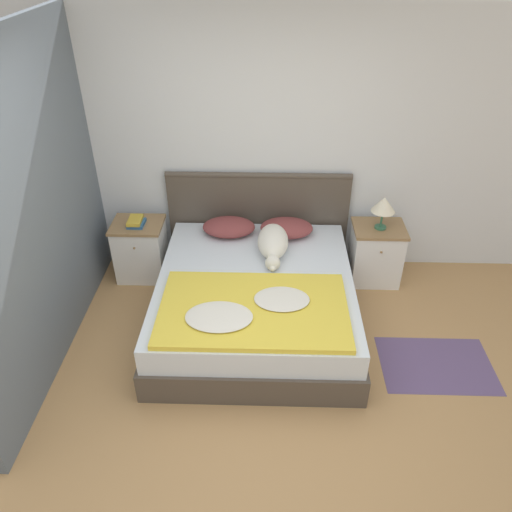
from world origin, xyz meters
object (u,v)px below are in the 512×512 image
Objects in this scene: nightstand_left at (141,250)px; bed at (255,301)px; nightstand_right at (376,253)px; pillow_right at (287,228)px; dog at (273,243)px; pillow_left at (229,227)px; book_stack at (136,222)px; table_lamp at (384,205)px.

bed is at bearing -31.12° from nightstand_left.
pillow_right reaches higher than nightstand_right.
dog reaches higher than nightstand_right.
bed is 0.85m from pillow_left.
pillow_left is 2.45× the size of book_stack.
table_lamp is at bearing 15.61° from dog.
nightstand_left is at bearing 148.88° from bed.
pillow_left is 0.57m from pillow_right.
bed is 5.80× the size of table_lamp.
nightstand_right is 0.94m from pillow_right.
pillow_left reaches higher than nightstand_right.
table_lamp is at bearing 30.58° from bed.
pillow_left is at bearing 178.81° from table_lamp.
nightstand_left is 2.37m from nightstand_right.
bed is 2.63× the size of dog.
nightstand_left is 2.92× the size of book_stack.
pillow_right is 1.55× the size of table_lamp.
nightstand_left is 0.84× the size of dog.
dog is 2.20× the size of table_lamp.
book_stack is 0.63× the size of table_lamp.
nightstand_right is 2.39m from book_stack.
nightstand_left is 0.34m from book_stack.
pillow_right is (0.28, 0.73, 0.33)m from bed.
bed is 3.13× the size of nightstand_right.
pillow_left is 0.91m from book_stack.
nightstand_right is at bearing 16.38° from dog.
table_lamp reaches higher than book_stack.
book_stack reaches higher than pillow_right.
table_lamp reaches higher than dog.
bed is at bearing -30.26° from book_stack.
nightstand_left reaches higher than bed.
pillow_right is at bearing 179.02° from nightstand_right.
table_lamp is at bearing -1.19° from pillow_left.
pillow_left is 1.55× the size of table_lamp.
pillow_right is (-0.90, 0.02, 0.27)m from nightstand_right.
dog reaches higher than pillow_right.
bed is at bearing -148.88° from nightstand_right.
table_lamp is (1.18, 0.70, 0.61)m from bed.
nightstand_right is at bearing 90.00° from table_lamp.
dog is at bearing -112.51° from pillow_right.
dog is at bearing 69.86° from bed.
nightstand_right is 1.19× the size of pillow_left.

